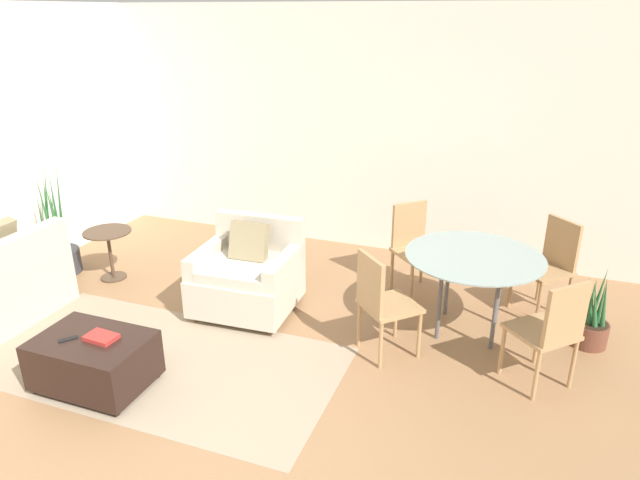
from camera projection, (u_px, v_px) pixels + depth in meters
name	position (u px, v px, depth m)	size (l,w,h in m)	color
ground_plane	(169.00, 458.00, 3.65)	(20.00, 20.00, 0.00)	#936B47
wall_back	(354.00, 132.00, 6.51)	(12.00, 0.06, 2.75)	white
area_rug	(161.00, 361.00, 4.64)	(2.92, 1.50, 0.01)	gray
armchair	(248.00, 276.00, 5.36)	(0.93, 0.87, 0.86)	beige
ottoman	(94.00, 360.00, 4.28)	(0.83, 0.58, 0.41)	black
book_stack	(101.00, 337.00, 4.20)	(0.24, 0.17, 0.03)	#B72D28
tv_remote_primary	(68.00, 339.00, 4.20)	(0.12, 0.13, 0.01)	black
potted_plant	(58.00, 251.00, 6.15)	(0.44, 0.44, 1.19)	#333338
side_table	(109.00, 245.00, 5.96)	(0.49, 0.49, 0.54)	#4C3828
dining_table	(474.00, 263.00, 4.86)	(1.17, 1.17, 0.73)	#8C9E99
dining_chair_near_left	(381.00, 299.00, 4.56)	(0.59, 0.59, 0.90)	tan
dining_chair_near_right	(552.00, 327.00, 4.15)	(0.59, 0.59, 0.90)	tan
dining_chair_far_left	(414.00, 242.00, 5.68)	(0.59, 0.59, 0.90)	tan
dining_chair_far_right	(551.00, 260.00, 5.26)	(0.59, 0.59, 0.90)	tan
potted_plant_small	(590.00, 326.00, 4.83)	(0.31, 0.31, 0.71)	brown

